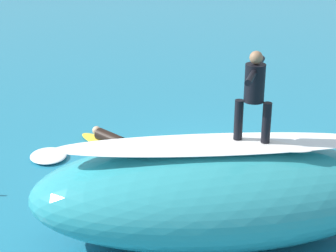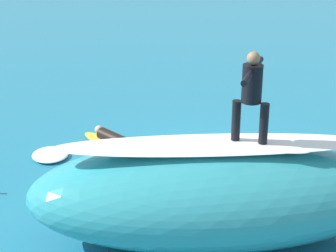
{
  "view_description": "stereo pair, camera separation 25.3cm",
  "coord_description": "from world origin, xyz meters",
  "px_view_note": "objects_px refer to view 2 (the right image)",
  "views": [
    {
      "loc": [
        1.55,
        11.23,
        5.64
      ],
      "look_at": [
        0.73,
        0.54,
        1.33
      ],
      "focal_mm": 60.62,
      "sensor_mm": 36.0,
      "label": 1
    },
    {
      "loc": [
        1.3,
        11.24,
        5.64
      ],
      "look_at": [
        0.73,
        0.54,
        1.33
      ],
      "focal_mm": 60.62,
      "sensor_mm": 36.0,
      "label": 2
    }
  ],
  "objects_px": {
    "surfboard_paddling": "(113,145)",
    "surfer_paddling": "(116,140)",
    "surfer_riding": "(252,90)",
    "surfboard_riding": "(249,144)"
  },
  "relations": [
    {
      "from": "surfboard_riding",
      "to": "surfer_riding",
      "type": "relative_size",
      "value": 1.32
    },
    {
      "from": "surfer_riding",
      "to": "surfer_paddling",
      "type": "bearing_deg",
      "value": -37.38
    },
    {
      "from": "surfboard_riding",
      "to": "surfer_paddling",
      "type": "xyz_separation_m",
      "value": [
        2.41,
        -4.0,
        -1.6
      ]
    },
    {
      "from": "surfboard_riding",
      "to": "surfboard_paddling",
      "type": "xyz_separation_m",
      "value": [
        2.5,
        -4.1,
        -1.77
      ]
    },
    {
      "from": "surfboard_riding",
      "to": "surfboard_paddling",
      "type": "relative_size",
      "value": 0.94
    },
    {
      "from": "surfboard_riding",
      "to": "surfboard_paddling",
      "type": "bearing_deg",
      "value": -37.11
    },
    {
      "from": "surfer_riding",
      "to": "surfer_paddling",
      "type": "height_order",
      "value": "surfer_riding"
    },
    {
      "from": "surfer_paddling",
      "to": "surfboard_riding",
      "type": "bearing_deg",
      "value": 170.24
    },
    {
      "from": "surfboard_riding",
      "to": "surfboard_paddling",
      "type": "distance_m",
      "value": 5.12
    },
    {
      "from": "surfboard_paddling",
      "to": "surfer_paddling",
      "type": "relative_size",
      "value": 1.47
    }
  ]
}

